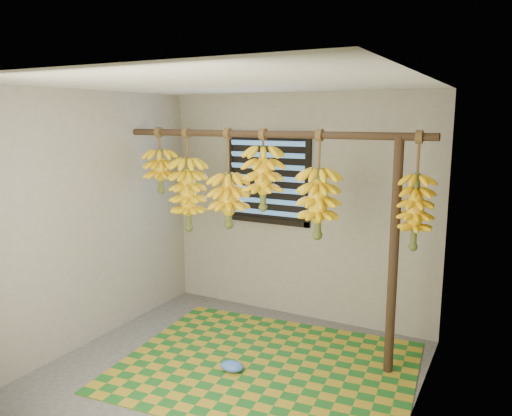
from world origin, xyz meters
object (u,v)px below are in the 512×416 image
Objects in this scene: banana_bunch_d at (263,178)px; banana_bunch_e at (318,203)px; plastic_bag at (232,366)px; banana_bunch_f at (415,211)px; banana_bunch_c at (229,200)px; woven_mat at (266,366)px; banana_bunch_b at (188,194)px; banana_bunch_a at (160,171)px; support_post at (393,259)px.

banana_bunch_d and banana_bunch_e have the same top height.
plastic_bag is 0.22× the size of banana_bunch_f.
banana_bunch_c is 0.91m from banana_bunch_e.
banana_bunch_b is (-1.09, 0.41, 1.39)m from woven_mat.
banana_bunch_b is at bearing 0.00° from banana_bunch_a.
support_post is 1.64m from plastic_bag.
banana_bunch_f is (1.11, 0.41, 1.41)m from woven_mat.
banana_bunch_d is at bearing 120.99° from woven_mat.
support_post is 1.35m from banana_bunch_d.
support_post is 1.44m from woven_mat.
banana_bunch_f is at bearing 20.43° from woven_mat.
banana_bunch_c is (-1.58, 0.00, 0.37)m from support_post.
banana_bunch_d is (1.18, 0.00, -0.01)m from banana_bunch_a.
banana_bunch_f is (1.73, 0.00, 0.04)m from banana_bunch_c.
woven_mat is at bearing -16.16° from banana_bunch_a.
banana_bunch_f is at bearing 0.00° from banana_bunch_a.
banana_bunch_a is 2.54m from banana_bunch_f.
banana_bunch_b and banana_bunch_c have the same top height.
plastic_bag reaches higher than woven_mat.
woven_mat is 2.65× the size of banana_bunch_c.
support_post is 2.14× the size of banana_bunch_c.
banana_bunch_e is (0.29, 0.41, 1.41)m from woven_mat.
woven_mat is at bearing 44.71° from plastic_bag.
banana_bunch_f reaches higher than support_post.
banana_bunch_d is 0.57m from banana_bunch_e.
banana_bunch_b is (0.34, 0.00, -0.22)m from banana_bunch_a.
banana_bunch_d is at bearing 180.00° from banana_bunch_e.
banana_bunch_d is at bearing 92.58° from plastic_bag.
banana_bunch_a is at bearing 152.40° from plastic_bag.
banana_bunch_b and banana_bunch_f have the same top height.
plastic_bag is at bearing -87.42° from banana_bunch_d.
banana_bunch_b is (-2.05, 0.00, 0.39)m from support_post.
banana_bunch_a is 0.71× the size of banana_bunch_c.
banana_bunch_f is (2.20, -0.00, 0.02)m from banana_bunch_b.
banana_bunch_a and banana_bunch_e have the same top height.
banana_bunch_c and banana_bunch_d have the same top height.
woven_mat is 1.67m from banana_bunch_d.
banana_bunch_a is (-1.43, 0.41, 1.60)m from woven_mat.
banana_bunch_a is at bearing 163.84° from woven_mat.
banana_bunch_e reaches higher than plastic_bag.
banana_bunch_c is at bearing 180.00° from banana_bunch_d.
banana_bunch_b is 2.20m from banana_bunch_f.
banana_bunch_e is at bearing 0.00° from banana_bunch_d.
woven_mat is at bearing -125.08° from banana_bunch_e.
banana_bunch_a reaches higher than plastic_bag.
banana_bunch_a is 0.71× the size of banana_bunch_e.
banana_bunch_c is 1.73m from banana_bunch_f.
woven_mat is 11.93× the size of plastic_bag.
banana_bunch_c is 0.99× the size of banana_bunch_e.
woven_mat is 2.19m from banana_bunch_a.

